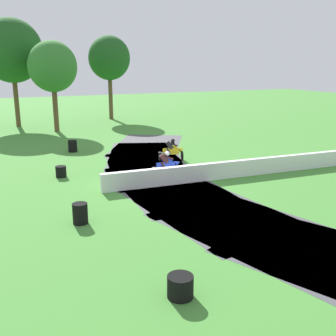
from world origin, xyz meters
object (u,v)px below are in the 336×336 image
Objects in this scene: tire_stack_mid_a at (61,172)px; tire_stack_mid_b at (80,213)px; tire_stack_near at (73,146)px; motorcycle_lead_yellow at (172,150)px; motorcycle_chase_blue at (167,165)px; tire_stack_far at (180,286)px.

tire_stack_mid_a is 0.75× the size of tire_stack_mid_b.
tire_stack_mid_b is at bearing -100.76° from tire_stack_near.
motorcycle_lead_yellow is 2.15× the size of tire_stack_near.
tire_stack_near is 1.33× the size of tire_stack_mid_a.
motorcycle_chase_blue is 7.42m from tire_stack_mid_b.
tire_stack_near is at bearing 79.24° from tire_stack_mid_b.
tire_stack_mid_b is (-5.79, -4.64, -0.24)m from motorcycle_chase_blue.
tire_stack_mid_b is at bearing -141.29° from motorcycle_chase_blue.
tire_stack_near is 19.12m from tire_stack_far.
tire_stack_near is at bearing 72.55° from tire_stack_mid_a.
motorcycle_lead_yellow is at bearing -45.33° from tire_stack_near.
tire_stack_near and tire_stack_mid_b have the same top height.
motorcycle_chase_blue is 2.85× the size of tire_stack_mid_a.
motorcycle_chase_blue is 2.14× the size of tire_stack_near.
tire_stack_mid_a is (-7.06, -0.93, -0.35)m from motorcycle_lead_yellow.
tire_stack_far is at bearing -114.74° from motorcycle_lead_yellow.
motorcycle_lead_yellow is 2.86× the size of tire_stack_mid_a.
tire_stack_mid_a is 12.97m from tire_stack_far.
motorcycle_lead_yellow is 15.29m from tire_stack_far.
tire_stack_near is at bearing 134.67° from motorcycle_lead_yellow.
tire_stack_mid_a is at bearing 92.95° from tire_stack_far.
motorcycle_chase_blue reaches higher than tire_stack_far.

